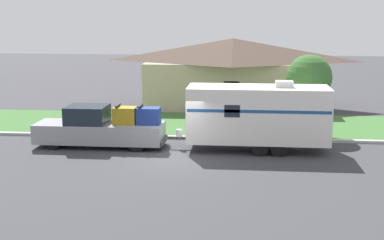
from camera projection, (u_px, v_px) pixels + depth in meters
The scene contains 8 objects.
ground_plane at pixel (175, 158), 24.00m from camera, with size 120.00×120.00×0.00m, color #38383D.
curb_strip at pixel (184, 137), 27.65m from camera, with size 80.00×0.30×0.14m.
lawn_strip at pixel (191, 124), 31.22m from camera, with size 80.00×7.00×0.03m.
house_across_street at pixel (233, 71), 37.11m from camera, with size 12.61×6.57×4.69m.
pickup_truck at pixel (101, 128), 25.93m from camera, with size 6.31×1.94×2.08m.
travel_trailer at pixel (258, 114), 25.05m from camera, with size 7.56×2.34×3.32m.
mailbox at pixel (123, 115), 28.49m from camera, with size 0.48×0.20×1.36m.
tree_in_yard at pixel (309, 78), 28.16m from camera, with size 2.41×2.41×4.27m.
Camera 1 is at (3.04, -23.01, 6.41)m, focal length 50.00 mm.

